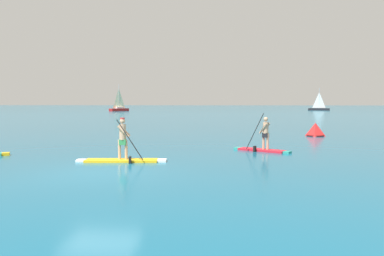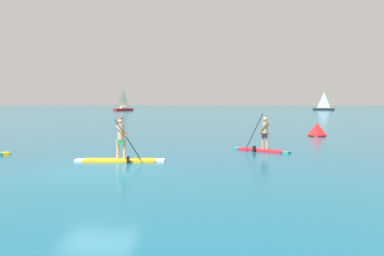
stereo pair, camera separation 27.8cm
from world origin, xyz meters
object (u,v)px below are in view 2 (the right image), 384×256
object	(u,v)px
paddleboarder_mid_center	(121,153)
paddleboarder_far_right	(262,143)
sailboat_left_horizon	(123,108)
sailboat_right_horizon	(324,108)
race_marker_buoy	(317,130)

from	to	relation	value
paddleboarder_mid_center	paddleboarder_far_right	xyz separation A→B (m)	(5.84, 3.64, 0.02)
paddleboarder_mid_center	sailboat_left_horizon	distance (m)	80.71
paddleboarder_far_right	sailboat_right_horizon	size ratio (longest dim) A/B	0.44
sailboat_left_horizon	paddleboarder_mid_center	bearing A→B (deg)	-130.42
sailboat_left_horizon	sailboat_right_horizon	distance (m)	51.83
sailboat_left_horizon	race_marker_buoy	bearing A→B (deg)	-120.10
sailboat_left_horizon	sailboat_right_horizon	xyz separation A→B (m)	(50.64, 11.02, -0.11)
paddleboarder_far_right	sailboat_left_horizon	distance (m)	79.01
sailboat_left_horizon	paddleboarder_far_right	bearing A→B (deg)	-125.63
paddleboarder_mid_center	sailboat_left_horizon	world-z (taller)	sailboat_left_horizon
race_marker_buoy	sailboat_left_horizon	size ratio (longest dim) A/B	0.18
race_marker_buoy	paddleboarder_mid_center	bearing A→B (deg)	-130.56
race_marker_buoy	sailboat_right_horizon	bearing A→B (deg)	76.00
paddleboarder_mid_center	sailboat_right_horizon	world-z (taller)	sailboat_right_horizon
race_marker_buoy	sailboat_left_horizon	bearing A→B (deg)	115.54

